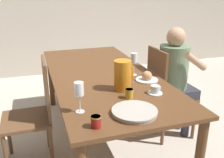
# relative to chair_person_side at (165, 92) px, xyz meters

# --- Properties ---
(ground_plane) EXTENTS (20.00, 20.00, 0.00)m
(ground_plane) POSITION_rel_chair_person_side_xyz_m (-0.67, 0.11, -0.51)
(ground_plane) COLOR beige
(wall_back) EXTENTS (10.00, 0.06, 2.60)m
(wall_back) POSITION_rel_chair_person_side_xyz_m (-0.67, 2.57, 0.79)
(wall_back) COLOR beige
(wall_back) RESTS_ON ground_plane
(dining_table) EXTENTS (0.97, 2.20, 0.76)m
(dining_table) POSITION_rel_chair_person_side_xyz_m (-0.67, 0.11, 0.16)
(dining_table) COLOR brown
(dining_table) RESTS_ON ground_plane
(chair_person_side) EXTENTS (0.42, 0.42, 0.98)m
(chair_person_side) POSITION_rel_chair_person_side_xyz_m (0.00, 0.00, 0.00)
(chair_person_side) COLOR brown
(chair_person_side) RESTS_ON ground_plane
(chair_opposite) EXTENTS (0.42, 0.42, 0.98)m
(chair_opposite) POSITION_rel_chair_person_side_xyz_m (-1.34, -0.04, 0.00)
(chair_opposite) COLOR brown
(chair_opposite) RESTS_ON ground_plane
(person_seated) EXTENTS (0.39, 0.41, 1.19)m
(person_seated) POSITION_rel_chair_person_side_xyz_m (0.09, -0.03, 0.19)
(person_seated) COLOR #33333D
(person_seated) RESTS_ON ground_plane
(red_pitcher) EXTENTS (0.16, 0.14, 0.25)m
(red_pitcher) POSITION_rel_chair_person_side_xyz_m (-0.62, -0.36, 0.37)
(red_pitcher) COLOR orange
(red_pitcher) RESTS_ON dining_table
(wine_glass_water) EXTENTS (0.06, 0.06, 0.22)m
(wine_glass_water) POSITION_rel_chair_person_side_xyz_m (-0.39, -0.05, 0.40)
(wine_glass_water) COLOR white
(wine_glass_water) RESTS_ON dining_table
(wine_glass_juice) EXTENTS (0.06, 0.06, 0.21)m
(wine_glass_juice) POSITION_rel_chair_person_side_xyz_m (-1.03, -0.64, 0.40)
(wine_glass_juice) COLOR white
(wine_glass_juice) RESTS_ON dining_table
(teacup_near_person) EXTENTS (0.12, 0.12, 0.07)m
(teacup_near_person) POSITION_rel_chair_person_side_xyz_m (-0.40, -0.51, 0.27)
(teacup_near_person) COLOR silver
(teacup_near_person) RESTS_ON dining_table
(serving_tray) EXTENTS (0.31, 0.31, 0.03)m
(serving_tray) POSITION_rel_chair_person_side_xyz_m (-0.69, -0.78, 0.26)
(serving_tray) COLOR #B7B2A8
(serving_tray) RESTS_ON dining_table
(bread_plate) EXTENTS (0.20, 0.20, 0.09)m
(bread_plate) POSITION_rel_chair_person_side_xyz_m (-0.34, -0.22, 0.27)
(bread_plate) COLOR silver
(bread_plate) RESTS_ON dining_table
(jam_jar_amber) EXTENTS (0.07, 0.07, 0.07)m
(jam_jar_amber) POSITION_rel_chair_person_side_xyz_m (-0.98, -0.86, 0.28)
(jam_jar_amber) COLOR #A81E1E
(jam_jar_amber) RESTS_ON dining_table
(jam_jar_red) EXTENTS (0.07, 0.07, 0.07)m
(jam_jar_red) POSITION_rel_chair_person_side_xyz_m (-0.63, -0.53, 0.28)
(jam_jar_red) COLOR gold
(jam_jar_red) RESTS_ON dining_table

